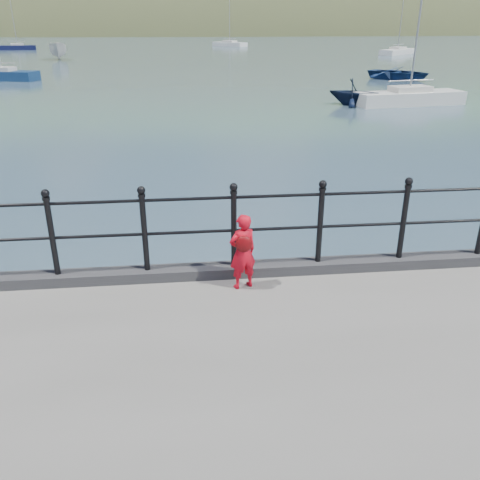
{
  "coord_description": "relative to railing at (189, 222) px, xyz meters",
  "views": [
    {
      "loc": [
        -0.02,
        -6.51,
        4.3
      ],
      "look_at": [
        0.68,
        -0.2,
        1.55
      ],
      "focal_mm": 38.0,
      "sensor_mm": 36.0,
      "label": 1
    }
  ],
  "objects": [
    {
      "name": "sailboat_deep",
      "position": [
        8.93,
        92.2,
        -1.48
      ],
      "size": [
        6.14,
        6.48,
        10.07
      ],
      "rotation": [
        0.0,
        0.0,
        -0.84
      ],
      "color": "white",
      "rests_on": "ground"
    },
    {
      "name": "sailboat_near",
      "position": [
        12.48,
        21.38,
        -1.48
      ],
      "size": [
        6.35,
        2.66,
        8.48
      ],
      "rotation": [
        0.0,
        0.0,
        0.16
      ],
      "color": "silver",
      "rests_on": "ground"
    },
    {
      "name": "sailboat_port",
      "position": [
        -13.96,
        36.94,
        -1.48
      ],
      "size": [
        5.78,
        3.25,
        8.06
      ],
      "rotation": [
        0.0,
        0.0,
        -0.29
      ],
      "color": "navy",
      "rests_on": "ground"
    },
    {
      "name": "ground",
      "position": [
        -0.0,
        0.15,
        -1.82
      ],
      "size": [
        600.0,
        600.0,
        0.0
      ],
      "primitive_type": "plane",
      "color": "#2D4251",
      "rests_on": "ground"
    },
    {
      "name": "launch_blue",
      "position": [
        17.02,
        33.93,
        -1.33
      ],
      "size": [
        5.82,
        5.83,
        1.0
      ],
      "primitive_type": "imported",
      "rotation": [
        0.0,
        0.0,
        0.78
      ],
      "color": "#12254F",
      "rests_on": "ground"
    },
    {
      "name": "kerb",
      "position": [
        -0.0,
        -0.0,
        -0.75
      ],
      "size": [
        60.0,
        0.3,
        0.15
      ],
      "primitive_type": "cube",
      "color": "#28282B",
      "rests_on": "quay"
    },
    {
      "name": "launch_navy",
      "position": [
        9.33,
        21.49,
        -1.11
      ],
      "size": [
        3.49,
        3.35,
        1.42
      ],
      "primitive_type": "imported",
      "rotation": [
        0.0,
        0.0,
        1.05
      ],
      "color": "black",
      "rests_on": "ground"
    },
    {
      "name": "launch_white",
      "position": [
        -14.43,
        59.77,
        -0.81
      ],
      "size": [
        2.86,
        5.52,
        2.03
      ],
      "primitive_type": "imported",
      "rotation": [
        0.0,
        0.0,
        0.18
      ],
      "color": "beige",
      "rests_on": "ground"
    },
    {
      "name": "far_shore",
      "position": [
        38.34,
        239.56,
        -24.39
      ],
      "size": [
        830.0,
        200.0,
        156.0
      ],
      "color": "#333A21",
      "rests_on": "ground"
    },
    {
      "name": "sailboat_left",
      "position": [
        -25.74,
        83.07,
        -1.48
      ],
      "size": [
        5.67,
        2.75,
        7.83
      ],
      "rotation": [
        0.0,
        0.0,
        0.2
      ],
      "color": "black",
      "rests_on": "ground"
    },
    {
      "name": "child",
      "position": [
        0.68,
        -0.37,
        -0.3
      ],
      "size": [
        0.44,
        0.37,
        1.04
      ],
      "rotation": [
        0.0,
        0.0,
        3.5
      ],
      "color": "red",
      "rests_on": "quay"
    },
    {
      "name": "sailboat_far",
      "position": [
        29.72,
        65.28,
        -1.48
      ],
      "size": [
        6.7,
        6.41,
        10.28
      ],
      "rotation": [
        0.0,
        0.0,
        0.75
      ],
      "color": "silver",
      "rests_on": "ground"
    },
    {
      "name": "railing",
      "position": [
        0.0,
        0.0,
        0.0
      ],
      "size": [
        18.11,
        0.11,
        1.2
      ],
      "color": "black",
      "rests_on": "kerb"
    }
  ]
}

